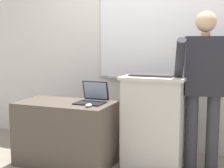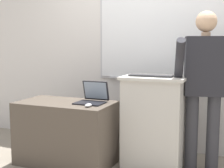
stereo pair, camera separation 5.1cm
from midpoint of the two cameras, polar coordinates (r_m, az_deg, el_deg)
The scene contains 7 objects.
back_wall at distance 3.96m, azimuth 6.11°, elevation 8.17°, with size 6.40×0.17×2.75m.
lectern_podium at distance 3.36m, azimuth 7.28°, elevation -6.87°, with size 0.66×0.50×0.98m.
side_desk at distance 3.49m, azimuth -8.86°, elevation -8.85°, with size 1.04×0.57×0.69m.
person_presenter at distance 3.29m, azimuth 16.01°, elevation 0.56°, with size 0.56×0.59×1.64m.
laptop at distance 3.34m, azimuth -3.99°, elevation -2.38°, with size 0.30×0.30×0.22m.
wireless_keyboard at distance 3.22m, azimuth 6.66°, elevation 1.53°, with size 0.45×0.12×0.02m.
computer_mouse_by_laptop at distance 3.12m, azimuth -4.76°, elevation -3.90°, with size 0.06×0.10×0.03m.
Camera 1 is at (1.05, -2.64, 1.31)m, focal length 50.00 mm.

